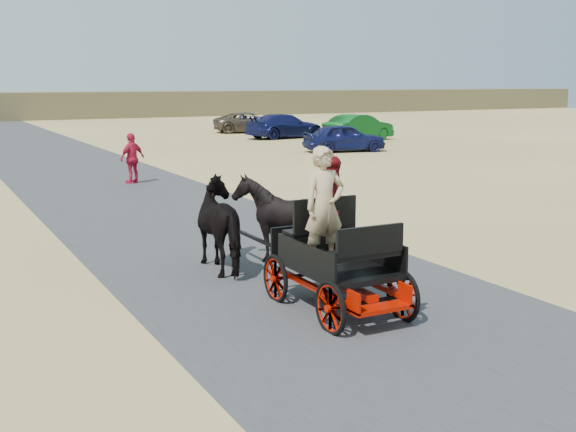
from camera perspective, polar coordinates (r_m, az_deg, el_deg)
name	(u,v)px	position (r m, az deg, el deg)	size (l,w,h in m)	color
ground	(398,336)	(10.19, 8.72, -9.37)	(140.00, 140.00, 0.00)	tan
road	(398,336)	(10.18, 8.72, -9.35)	(6.00, 140.00, 0.01)	#38383A
carriage	(336,287)	(11.10, 3.85, -5.62)	(1.30, 2.40, 0.72)	black
horse_left	(226,225)	(13.34, -4.89, -0.70)	(0.91, 2.01, 1.70)	black
horse_right	(280,220)	(13.79, -0.67, -0.28)	(1.37, 1.54, 1.70)	black
driver_man	(324,207)	(10.76, 2.89, 0.75)	(0.66, 0.43, 1.80)	tan
passenger_woman	(334,206)	(11.49, 3.64, 0.82)	(0.77, 0.60, 1.58)	#660C0F
pedestrian	(132,158)	(25.15, -12.20, 4.48)	(1.01, 0.42, 1.73)	#BF1537
car_a	(344,138)	(35.87, 4.47, 6.19)	(1.63, 4.05, 1.38)	navy
car_b	(359,128)	(42.44, 5.61, 6.96)	(1.62, 4.63, 1.53)	#0C4C19
car_c	(285,126)	(44.24, -0.25, 7.12)	(2.05, 5.05, 1.47)	navy
car_d	(250,122)	(49.15, -3.02, 7.39)	(2.24, 4.86, 1.35)	brown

